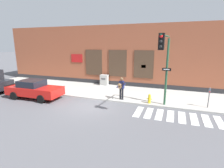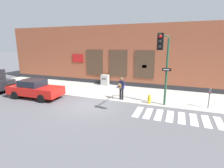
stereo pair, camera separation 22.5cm
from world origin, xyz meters
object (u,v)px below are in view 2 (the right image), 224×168
(parking_meter, at_px, (210,95))
(fire_hydrant, at_px, (149,99))
(busker, at_px, (121,87))
(red_car, at_px, (35,89))
(utility_box, at_px, (105,80))
(traffic_light, at_px, (164,59))

(parking_meter, distance_m, fire_hydrant, 4.03)
(busker, bearing_deg, red_car, -166.18)
(utility_box, bearing_deg, busker, -52.77)
(busker, relative_size, traffic_light, 0.36)
(red_car, xyz_separation_m, fire_hydrant, (9.27, 1.62, -0.30))
(fire_hydrant, bearing_deg, traffic_light, -50.53)
(red_car, xyz_separation_m, parking_meter, (13.23, 2.05, 0.30))
(red_car, height_order, utility_box, red_car)
(fire_hydrant, bearing_deg, parking_meter, 6.28)
(red_car, height_order, parking_meter, parking_meter)
(red_car, distance_m, busker, 7.26)
(busker, height_order, traffic_light, traffic_light)
(traffic_light, bearing_deg, parking_meter, 28.43)
(busker, distance_m, parking_meter, 6.20)
(red_car, distance_m, parking_meter, 13.39)
(busker, height_order, parking_meter, busker)
(utility_box, height_order, fire_hydrant, utility_box)
(parking_meter, height_order, utility_box, parking_meter)
(traffic_light, distance_m, parking_meter, 4.20)
(traffic_light, relative_size, fire_hydrant, 6.99)
(busker, xyz_separation_m, utility_box, (-3.17, 4.17, -0.45))
(red_car, distance_m, utility_box, 7.06)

